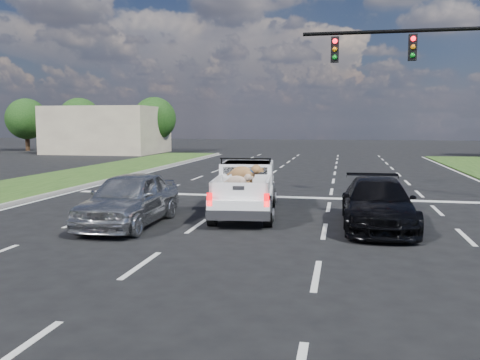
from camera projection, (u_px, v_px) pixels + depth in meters
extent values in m
plane|color=black|center=(226.00, 270.00, 9.86)|extent=(160.00, 160.00, 0.00)
cube|color=silver|center=(112.00, 210.00, 16.74)|extent=(0.12, 60.00, 0.01)
cube|color=silver|center=(215.00, 213.00, 16.05)|extent=(0.12, 60.00, 0.01)
cube|color=silver|center=(327.00, 217.00, 15.36)|extent=(0.12, 60.00, 0.01)
cube|color=silver|center=(449.00, 222.00, 14.66)|extent=(0.12, 60.00, 0.01)
cube|color=silver|center=(16.00, 206.00, 17.45)|extent=(0.15, 60.00, 0.01)
cube|color=silver|center=(284.00, 197.00, 19.60)|extent=(17.00, 0.45, 0.01)
cube|color=gray|center=(10.00, 204.00, 17.49)|extent=(0.15, 60.00, 0.14)
cylinder|color=black|center=(428.00, 30.00, 18.39)|extent=(9.00, 0.14, 0.14)
cube|color=black|center=(413.00, 47.00, 18.55)|extent=(0.30, 0.18, 0.95)
sphere|color=#FF0717|center=(413.00, 39.00, 18.41)|extent=(0.18, 0.18, 0.18)
cube|color=black|center=(335.00, 50.00, 19.11)|extent=(0.30, 0.18, 0.95)
sphere|color=#FF0717|center=(335.00, 41.00, 18.97)|extent=(0.18, 0.18, 0.18)
cube|color=beige|center=(108.00, 130.00, 48.64)|extent=(10.00, 8.00, 4.40)
cylinder|color=#332114|center=(27.00, 140.00, 52.69)|extent=(0.44, 0.44, 2.16)
sphere|color=#12340E|center=(26.00, 119.00, 52.44)|extent=(4.20, 4.20, 4.20)
cylinder|color=#332114|center=(80.00, 141.00, 51.50)|extent=(0.44, 0.44, 2.16)
sphere|color=#12340E|center=(80.00, 119.00, 51.25)|extent=(4.20, 4.20, 4.20)
cylinder|color=#332114|center=(155.00, 141.00, 49.92)|extent=(0.44, 0.44, 2.16)
sphere|color=#12340E|center=(154.00, 119.00, 49.67)|extent=(4.20, 4.20, 4.20)
cylinder|color=black|center=(212.00, 214.00, 14.08)|extent=(0.32, 0.70, 0.67)
cylinder|color=black|center=(268.00, 215.00, 13.94)|extent=(0.32, 0.70, 0.67)
cylinder|color=black|center=(226.00, 197.00, 17.32)|extent=(0.32, 0.70, 0.67)
cylinder|color=black|center=(271.00, 198.00, 17.18)|extent=(0.32, 0.70, 0.67)
cube|color=white|center=(245.00, 197.00, 15.65)|extent=(2.20, 4.85, 0.46)
cube|color=white|center=(248.00, 174.00, 16.67)|extent=(1.85, 2.20, 0.76)
cube|color=black|center=(245.00, 176.00, 15.68)|extent=(1.37, 0.18, 0.55)
cylinder|color=black|center=(246.00, 159.00, 15.73)|extent=(1.59, 0.22, 0.04)
cube|color=black|center=(242.00, 195.00, 14.59)|extent=(1.82, 2.42, 0.05)
cube|color=white|center=(216.00, 186.00, 14.63)|extent=(0.32, 2.25, 0.46)
cube|color=white|center=(268.00, 186.00, 14.50)|extent=(0.32, 2.25, 0.46)
cube|color=white|center=(239.00, 191.00, 13.48)|extent=(1.57, 0.25, 0.46)
cube|color=#F0050B|center=(210.00, 199.00, 13.39)|extent=(0.15, 0.07, 0.35)
cube|color=#F0050B|center=(267.00, 200.00, 13.26)|extent=(0.15, 0.07, 0.35)
cube|color=black|center=(238.00, 215.00, 13.43)|extent=(1.72, 0.45, 0.27)
imported|color=#ABADB2|center=(129.00, 199.00, 14.16)|extent=(1.79, 4.40, 1.50)
imported|color=black|center=(377.00, 203.00, 13.83)|extent=(1.96, 4.64, 1.34)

